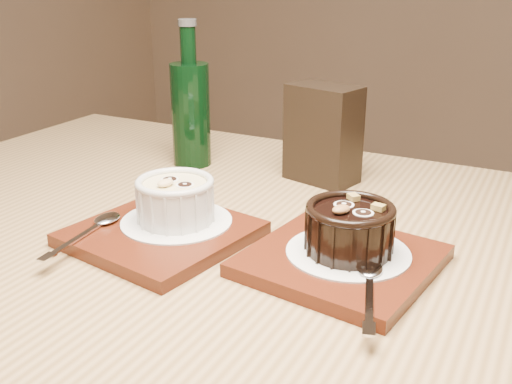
% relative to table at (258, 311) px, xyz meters
% --- Properties ---
extents(table, '(1.22, 0.83, 0.75)m').
position_rel_table_xyz_m(table, '(0.00, 0.00, 0.00)').
color(table, olive).
rests_on(table, ground).
extents(tray_left, '(0.20, 0.20, 0.01)m').
position_rel_table_xyz_m(tray_left, '(-0.10, -0.05, 0.10)').
color(tray_left, '#511D0D').
rests_on(tray_left, table).
extents(doily_left, '(0.13, 0.13, 0.00)m').
position_rel_table_xyz_m(doily_left, '(-0.10, -0.02, 0.11)').
color(doily_left, white).
rests_on(doily_left, tray_left).
extents(ramekin_white, '(0.09, 0.09, 0.05)m').
position_rel_table_xyz_m(ramekin_white, '(-0.10, -0.02, 0.14)').
color(ramekin_white, silver).
rests_on(ramekin_white, doily_left).
extents(spoon_left, '(0.04, 0.14, 0.01)m').
position_rel_table_xyz_m(spoon_left, '(-0.16, -0.10, 0.11)').
color(spoon_left, silver).
rests_on(spoon_left, tray_left).
extents(tray_right, '(0.20, 0.20, 0.01)m').
position_rel_table_xyz_m(tray_right, '(0.10, -0.01, 0.10)').
color(tray_right, '#511D0D').
rests_on(tray_right, table).
extents(doily_right, '(0.13, 0.13, 0.00)m').
position_rel_table_xyz_m(doily_right, '(0.11, -0.00, 0.11)').
color(doily_right, white).
rests_on(doily_right, tray_right).
extents(ramekin_dark, '(0.09, 0.09, 0.06)m').
position_rel_table_xyz_m(ramekin_dark, '(0.11, -0.00, 0.14)').
color(ramekin_dark, black).
rests_on(ramekin_dark, doily_right).
extents(spoon_right, '(0.07, 0.14, 0.01)m').
position_rel_table_xyz_m(spoon_right, '(0.15, -0.06, 0.11)').
color(spoon_right, silver).
rests_on(spoon_right, tray_right).
extents(condiment_stand, '(0.11, 0.08, 0.14)m').
position_rel_table_xyz_m(condiment_stand, '(-0.02, 0.23, 0.16)').
color(condiment_stand, black).
rests_on(condiment_stand, table).
extents(green_bottle, '(0.06, 0.06, 0.22)m').
position_rel_table_xyz_m(green_bottle, '(-0.23, 0.20, 0.18)').
color(green_bottle, black).
rests_on(green_bottle, table).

